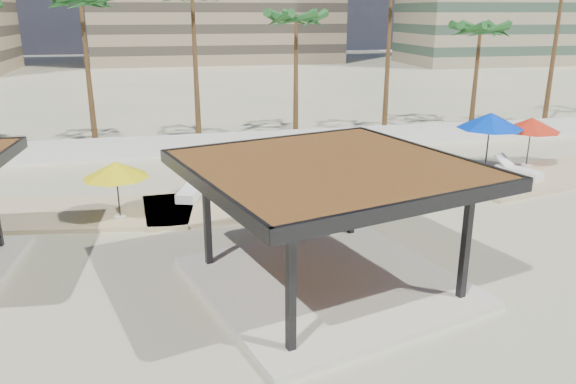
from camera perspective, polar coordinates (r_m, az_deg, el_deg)
name	(u,v)px	position (r m, az deg, el deg)	size (l,w,h in m)	color
ground	(334,270)	(17.94, 4.74, -7.92)	(200.00, 200.00, 0.00)	#CDB888
promenade	(328,192)	(25.29, 4.06, 0.03)	(44.45, 7.97, 0.24)	#C6B284
boundary_wall	(254,142)	(32.59, -3.43, 5.10)	(56.00, 0.30, 1.20)	silver
pavilion_central	(328,214)	(16.12, 4.13, -2.24)	(9.23, 9.23, 3.79)	beige
umbrella_b	(116,170)	(22.05, -17.10, 2.16)	(2.83, 2.83, 2.25)	beige
umbrella_c	(532,125)	(30.92, 23.51, 6.29)	(3.71, 3.71, 2.54)	beige
umbrella_d	(490,121)	(29.58, 19.86, 6.81)	(4.19, 4.19, 2.87)	beige
lounger_a	(192,191)	(24.58, -9.75, 0.11)	(1.48, 2.50, 0.90)	white
lounger_b	(299,199)	(23.23, 1.15, -0.71)	(0.99, 2.34, 0.86)	white
lounger_c	(518,171)	(29.43, 22.32, 1.95)	(1.64, 2.43, 0.88)	white
palm_c	(81,7)	(33.77, -20.29, 17.25)	(3.00, 3.00, 9.19)	brown
palm_d	(192,0)	(34.37, -9.70, 18.63)	(3.00, 3.00, 9.57)	brown
palm_e	(296,23)	(34.72, 0.83, 16.81)	(3.00, 3.00, 8.25)	brown
palm_g	(480,33)	(39.06, 18.94, 15.04)	(3.00, 3.00, 7.55)	brown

